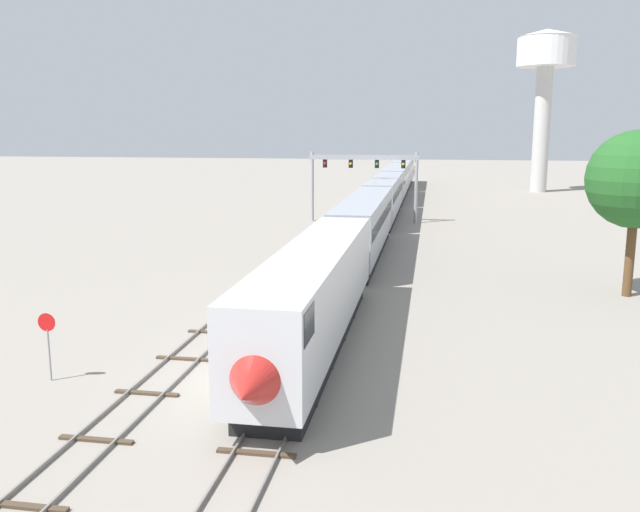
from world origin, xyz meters
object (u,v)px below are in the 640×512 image
(passenger_train, at_px, (385,197))
(trackside_tree_left, at_px, (637,180))
(water_tower, at_px, (546,66))
(signal_gantry, at_px, (364,171))
(stop_sign, at_px, (48,337))

(passenger_train, relative_size, trackside_tree_left, 11.11)
(water_tower, bearing_deg, passenger_train, -120.45)
(water_tower, distance_m, trackside_tree_left, 72.01)
(signal_gantry, relative_size, stop_sign, 4.20)
(passenger_train, xyz_separation_m, trackside_tree_left, (17.36, -32.71, 4.57))
(passenger_train, relative_size, water_tower, 4.42)
(stop_sign, distance_m, trackside_tree_left, 33.68)
(stop_sign, bearing_deg, water_tower, 70.16)
(signal_gantry, bearing_deg, passenger_train, 46.37)
(stop_sign, bearing_deg, signal_gantry, 81.06)
(water_tower, bearing_deg, stop_sign, -109.84)
(signal_gantry, xyz_separation_m, trackside_tree_left, (19.61, -30.35, 1.52))
(signal_gantry, height_order, trackside_tree_left, trackside_tree_left)
(signal_gantry, height_order, water_tower, water_tower)
(water_tower, relative_size, stop_sign, 8.88)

